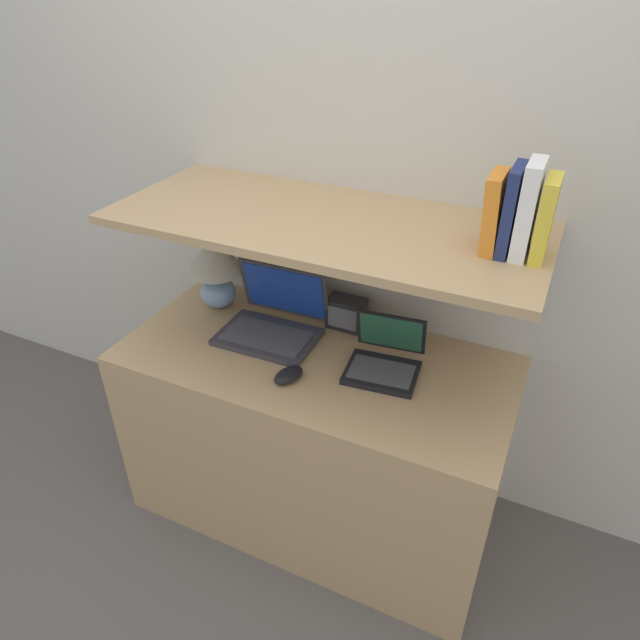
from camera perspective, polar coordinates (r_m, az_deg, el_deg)
The scene contains 14 objects.
ground_plane at distance 2.31m, azimuth -4.16°, elevation -23.44°, with size 12.00×12.00×0.00m, color #56514C.
wall_back at distance 2.06m, azimuth 4.14°, elevation 12.24°, with size 6.00×0.05×2.40m.
desk at distance 2.20m, azimuth -0.48°, elevation -11.69°, with size 1.35×0.64×0.75m.
back_riser at distance 2.30m, azimuth 3.15°, elevation -2.23°, with size 1.35×0.04×1.21m.
shelf at distance 1.78m, azimuth 0.40°, elevation 9.68°, with size 1.35×0.58×0.03m.
table_lamp at distance 2.19m, azimuth -10.46°, elevation 5.59°, with size 0.22×0.22×0.30m.
laptop_large at distance 2.06m, azimuth -4.71°, elevation -0.15°, with size 0.35×0.30×0.24m.
laptop_small at distance 1.89m, azimuth 6.47°, elevation -3.99°, with size 0.26×0.26×0.18m.
computer_mouse at distance 1.85m, azimuth -3.17°, elevation -5.52°, with size 0.10×0.13×0.04m.
router_box at distance 2.09m, azimuth 2.66°, elevation 0.69°, with size 0.14×0.08×0.12m.
book_yellow at distance 1.60m, azimuth 21.63°, elevation 9.37°, with size 0.04×0.13×0.22m.
book_white at distance 1.59m, azimuth 20.08°, elevation 10.31°, with size 0.04×0.13×0.25m.
book_navy at distance 1.60m, azimuth 18.57°, elevation 10.35°, with size 0.03×0.14×0.24m.
book_orange at distance 1.61m, azimuth 17.02°, elevation 10.25°, with size 0.05×0.13×0.21m.
Camera 1 is at (0.68, -1.10, 1.91)m, focal length 32.00 mm.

